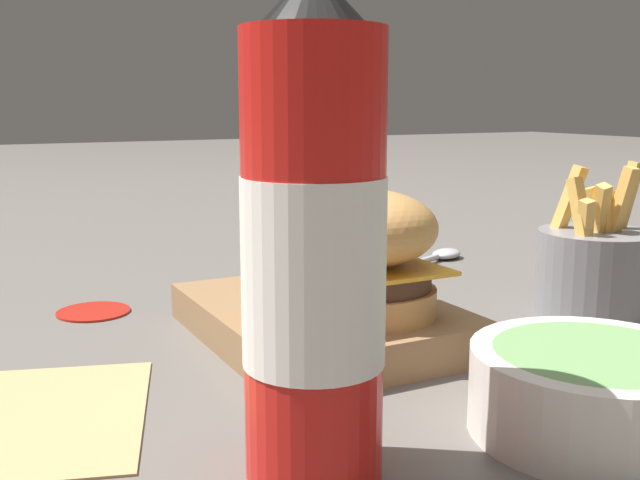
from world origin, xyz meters
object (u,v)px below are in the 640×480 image
at_px(serving_board, 320,319).
at_px(side_bowl, 594,390).
at_px(ketchup_bottle, 314,254).
at_px(spoon, 434,258).
at_px(burger, 369,252).
at_px(fries_basket, 596,269).

bearing_deg(serving_board, side_bowl, -166.06).
relative_size(serving_board, ketchup_bottle, 0.93).
relative_size(ketchup_bottle, spoon, 1.38).
relative_size(burger, spoon, 0.57).
bearing_deg(side_bowl, fries_basket, -47.31).
distance_m(burger, ketchup_bottle, 0.20).
bearing_deg(fries_basket, side_bowl, 132.69).
height_order(ketchup_bottle, fries_basket, ketchup_bottle).
xyz_separation_m(serving_board, fries_basket, (-0.05, -0.25, 0.03)).
height_order(side_bowl, spoon, side_bowl).
xyz_separation_m(burger, spoon, (0.24, -0.23, -0.07)).
xyz_separation_m(ketchup_bottle, fries_basket, (0.15, -0.35, -0.07)).
xyz_separation_m(burger, fries_basket, (-0.00, -0.23, -0.04)).
bearing_deg(serving_board, burger, -161.73).
xyz_separation_m(serving_board, burger, (-0.05, -0.02, 0.06)).
relative_size(side_bowl, spoon, 0.78).
bearing_deg(burger, side_bowl, -167.25).
bearing_deg(spoon, serving_board, -165.75).
height_order(serving_board, ketchup_bottle, ketchup_bottle).
height_order(fries_basket, spoon, fries_basket).
relative_size(burger, fries_basket, 0.76).
bearing_deg(serving_board, fries_basket, -102.02).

